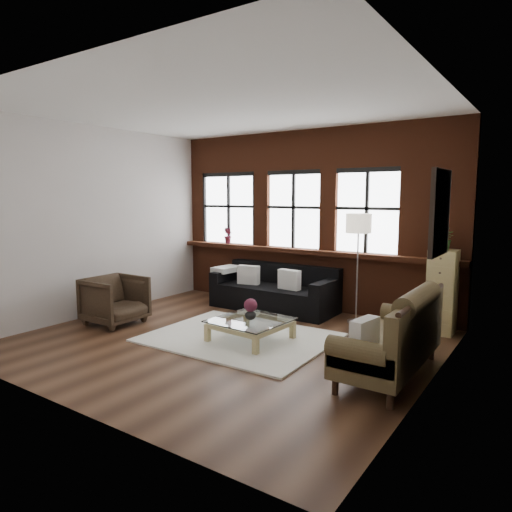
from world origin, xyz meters
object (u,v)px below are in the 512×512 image
Objects in this scene: armchair at (115,300)px; vintage_settee at (389,332)px; vase at (251,314)px; dark_sofa at (274,287)px; floor_lamp at (357,264)px; coffee_table at (251,331)px; drawer_chest at (442,292)px.

vintage_settee is at bearing -85.96° from armchair.
armchair reaches higher than vase.
vase is (-2.00, 0.12, -0.10)m from vintage_settee.
vintage_settee reaches higher than armchair.
dark_sofa is 1.65m from floor_lamp.
floor_lamp reaches higher than coffee_table.
armchair is at bearing -175.46° from vintage_settee.
coffee_table is 0.78× the size of drawer_chest.
armchair is 0.86× the size of coffee_table.
dark_sofa is at bearing -179.47° from floor_lamp.
dark_sofa is 1.20× the size of vintage_settee.
vintage_settee is at bearing -34.63° from dark_sofa.
armchair is at bearing -168.63° from vase.
dark_sofa is 13.61× the size of vase.
coffee_table is 0.25m from vase.
floor_lamp reaches higher than dark_sofa.
vintage_settee is 2.04m from drawer_chest.
drawer_chest is at bearing 41.98° from vase.
vase is at bearing -138.02° from drawer_chest.
coffee_table is at bearing -116.16° from floor_lamp.
dark_sofa is at bearing -36.78° from armchair.
armchair is (-1.62, -2.20, -0.03)m from dark_sofa.
coffee_table is at bearing -68.16° from dark_sofa.
floor_lamp reaches higher than vase.
armchair is 2.37m from coffee_table.
dark_sofa is 3.27m from vintage_settee.
dark_sofa is 1.87m from vase.
drawer_chest is at bearing 86.50° from vintage_settee.
vase is at bearing -90.00° from coffee_table.
drawer_chest is at bearing -62.34° from armchair.
vase is (2.31, 0.46, 0.02)m from armchair.
dark_sofa is at bearing 111.84° from vase.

